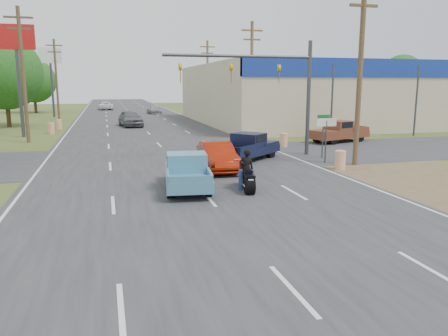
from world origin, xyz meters
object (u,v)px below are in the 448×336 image
object	(u,v)px
brown_pickup	(338,131)
distant_car_white	(106,106)
red_convertible	(218,157)
navy_pickup	(249,146)
motorcycle	(247,178)
rider	(246,171)
distant_car_silver	(154,110)
blue_pickup	(187,171)
distant_car_grey	(130,118)

from	to	relation	value
brown_pickup	distant_car_white	bearing A→B (deg)	-0.19
red_convertible	distant_car_white	world-z (taller)	red_convertible
distant_car_white	red_convertible	bearing A→B (deg)	90.28
navy_pickup	motorcycle	bearing A→B (deg)	-60.17
rider	distant_car_silver	xyz separation A→B (m)	(1.66, 50.56, -0.21)
rider	blue_pickup	xyz separation A→B (m)	(-2.33, 0.99, -0.05)
rider	motorcycle	bearing A→B (deg)	90.00
red_convertible	rider	distance (m)	4.60
red_convertible	distant_car_grey	bearing A→B (deg)	98.54
distant_car_silver	blue_pickup	bearing A→B (deg)	-101.11
motorcycle	navy_pickup	size ratio (longest dim) A/B	0.50
rider	brown_pickup	bearing A→B (deg)	-125.01
blue_pickup	distant_car_white	world-z (taller)	blue_pickup
motorcycle	distant_car_silver	world-z (taller)	distant_car_silver
blue_pickup	brown_pickup	bearing A→B (deg)	47.86
blue_pickup	distant_car_grey	world-z (taller)	distant_car_grey
blue_pickup	rider	bearing A→B (deg)	-16.01
navy_pickup	distant_car_white	size ratio (longest dim) A/B	0.97
blue_pickup	navy_pickup	xyz separation A→B (m)	(4.84, 6.25, 0.02)
motorcycle	rider	world-z (taller)	rider
rider	distant_car_grey	world-z (taller)	distant_car_grey
motorcycle	navy_pickup	xyz separation A→B (m)	(2.52, 7.31, 0.26)
motorcycle	blue_pickup	bearing A→B (deg)	162.13
navy_pickup	distant_car_silver	size ratio (longest dim) A/B	1.13
navy_pickup	distant_car_grey	xyz separation A→B (m)	(-5.54, 23.04, 0.05)
brown_pickup	distant_car_white	xyz separation A→B (m)	(-17.11, 50.42, -0.15)
brown_pickup	distant_car_grey	xyz separation A→B (m)	(-14.67, 17.22, 0.01)
brown_pickup	distant_car_silver	xyz separation A→B (m)	(-9.98, 37.50, -0.22)
rider	distant_car_silver	bearing A→B (deg)	-85.18
blue_pickup	distant_car_white	bearing A→B (deg)	99.92
red_convertible	rider	size ratio (longest dim) A/B	2.61
distant_car_grey	distant_car_white	xyz separation A→B (m)	(-2.45, 33.20, -0.16)
red_convertible	distant_car_grey	xyz separation A→B (m)	(-2.96, 25.69, 0.14)
red_convertible	rider	xyz separation A→B (m)	(0.06, -4.60, 0.12)
blue_pickup	distant_car_grey	xyz separation A→B (m)	(-0.69, 29.29, 0.08)
red_convertible	distant_car_grey	size ratio (longest dim) A/B	0.86
red_convertible	blue_pickup	distance (m)	4.26
brown_pickup	red_convertible	bearing A→B (deg)	106.93
navy_pickup	distant_car_silver	xyz separation A→B (m)	(-0.85, 43.32, -0.18)
brown_pickup	blue_pickup	bearing A→B (deg)	111.89
red_convertible	navy_pickup	xyz separation A→B (m)	(2.58, 2.64, 0.09)
rider	brown_pickup	xyz separation A→B (m)	(11.64, 13.06, 0.01)
motorcycle	rider	size ratio (longest dim) A/B	1.44
rider	blue_pickup	size ratio (longest dim) A/B	0.34
brown_pickup	rider	bearing A→B (deg)	119.36
red_convertible	distant_car_silver	xyz separation A→B (m)	(1.73, 45.96, -0.10)
navy_pickup	distant_car_silver	bearing A→B (deg)	139.98
brown_pickup	distant_car_silver	distance (m)	38.81
blue_pickup	motorcycle	bearing A→B (deg)	-17.53
blue_pickup	distant_car_white	distance (m)	62.57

